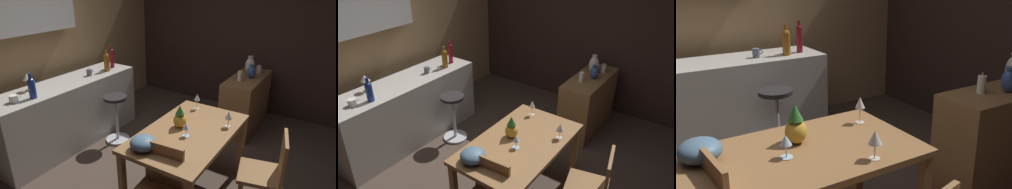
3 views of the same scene
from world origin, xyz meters
TOP-DOWN VIEW (x-y plane):
  - wall_kitchen_back at (-0.06, 2.08)m, footprint 5.20×0.33m
  - wall_side_right at (2.55, 0.30)m, footprint 0.10×4.40m
  - dining_table at (0.00, -0.35)m, footprint 1.37×0.81m
  - kitchen_counter at (0.03, 1.53)m, footprint 2.10×0.60m
  - sideboard_cabinet at (1.79, -0.37)m, footprint 1.10×0.44m
  - bar_stool at (0.40, 1.01)m, footprint 0.34×0.34m
  - wine_glass_left at (0.53, -0.17)m, footprint 0.07×0.07m
  - wine_glass_right at (-0.10, -0.38)m, footprint 0.07×0.07m
  - wine_glass_center at (0.30, -0.65)m, footprint 0.08×0.08m
  - pineapple_centerpiece at (0.03, -0.23)m, footprint 0.14×0.14m
  - fruit_bowl at (-0.52, -0.17)m, footprint 0.24×0.24m
  - wine_bottle_amber at (0.71, 1.42)m, footprint 0.08×0.08m
  - wine_bottle_ruby at (0.88, 1.48)m, footprint 0.06×0.06m
  - cup_slate at (0.41, 1.48)m, footprint 0.11×0.07m
  - pillar_candle_short at (1.57, -0.32)m, footprint 0.07×0.07m
  - vase_ceramic_blue at (1.76, -0.42)m, footprint 0.11×0.11m

SIDE VIEW (x-z plane):
  - bar_stool at x=0.40m, z-range 0.02..0.71m
  - sideboard_cabinet at x=1.79m, z-range 0.00..0.82m
  - kitchen_counter at x=0.03m, z-range 0.00..0.90m
  - dining_table at x=0.00m, z-range 0.28..1.02m
  - fruit_bowl at x=-0.52m, z-range 0.74..0.87m
  - wine_glass_right at x=-0.10m, z-range 0.77..0.91m
  - pineapple_centerpiece at x=0.03m, z-range 0.72..0.97m
  - wine_glass_center at x=0.30m, z-range 0.78..0.95m
  - wine_glass_left at x=0.53m, z-range 0.79..0.97m
  - pillar_candle_short at x=1.57m, z-range 0.81..0.97m
  - vase_ceramic_blue at x=1.76m, z-range 0.81..1.02m
  - cup_slate at x=0.41m, z-range 0.90..0.99m
  - wine_bottle_amber at x=0.71m, z-range 0.89..1.20m
  - wine_bottle_ruby at x=0.88m, z-range 0.89..1.23m
  - wall_side_right at x=2.55m, z-range 0.00..2.60m
  - wall_kitchen_back at x=-0.06m, z-range 0.11..2.71m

